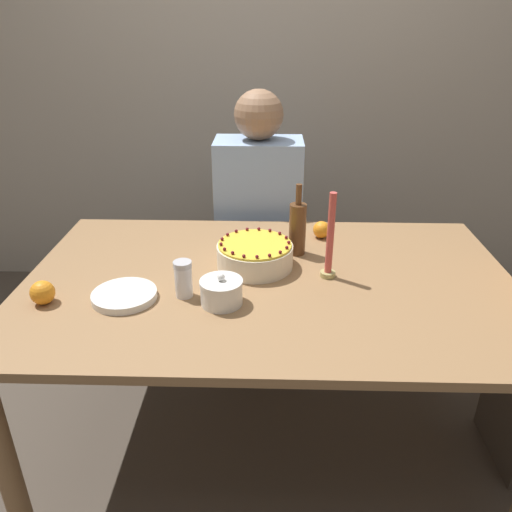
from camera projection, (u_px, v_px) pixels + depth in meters
The scene contains 12 objects.
ground_plane at pixel (268, 435), 2.02m from camera, with size 12.00×12.00×0.00m, color #4C4238.
wall_behind at pixel (273, 63), 2.71m from camera, with size 8.00×0.05×2.60m.
dining_table at pixel (270, 301), 1.75m from camera, with size 1.68×1.05×0.72m.
cake at pixel (256, 255), 1.77m from camera, with size 0.27×0.27×0.10m.
sugar_bowl at pixel (223, 292), 1.54m from camera, with size 0.13×0.13×0.11m.
sugar_shaker at pixel (185, 279), 1.58m from camera, with size 0.06×0.06×0.12m.
plate_stack at pixel (126, 296), 1.58m from camera, with size 0.21×0.21×0.02m.
candle at pixel (331, 243), 1.67m from camera, with size 0.05×0.05×0.30m.
bottle at pixel (299, 228), 1.85m from camera, with size 0.06×0.06×0.27m.
orange_fruit_0 at pixel (323, 230), 2.01m from camera, with size 0.07×0.07×0.07m.
orange_fruit_1 at pixel (44, 293), 1.55m from camera, with size 0.08×0.08×0.08m.
person_man_blue_shirt at pixel (259, 239), 2.44m from camera, with size 0.40×0.34×1.25m.
Camera 1 is at (-0.00, -1.50, 1.54)m, focal length 35.00 mm.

